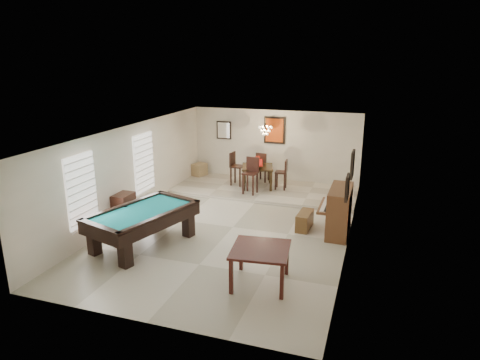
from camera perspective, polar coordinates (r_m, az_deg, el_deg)
The scene contains 26 objects.
ground_plane at distance 11.53m, azimuth -0.94°, elevation -6.34°, with size 6.00×9.00×0.02m, color beige.
wall_back at distance 15.29m, azimuth 4.62°, elevation 4.44°, with size 6.00×0.04×2.60m, color silver.
wall_front at distance 7.28m, azimuth -12.94°, elevation -9.62°, with size 6.00×0.04×2.60m, color silver.
wall_left at distance 12.38m, azimuth -14.20°, elevation 1.15°, with size 0.04×9.00×2.60m, color silver.
wall_right at distance 10.53m, azimuth 14.63°, elevation -1.53°, with size 0.04×9.00×2.60m, color silver.
ceiling at distance 10.80m, azimuth -1.01°, elevation 6.55°, with size 6.00×9.00×0.04m, color white.
dining_step at distance 14.43m, azimuth 3.32°, elevation -1.35°, with size 6.00×2.50×0.12m, color beige.
window_left_front at distance 10.63m, azimuth -20.39°, elevation -1.32°, with size 0.06×1.00×1.70m, color white.
window_left_rear at distance 12.83m, azimuth -12.70°, elevation 2.25°, with size 0.06×1.00×1.70m, color white.
pool_table at distance 10.62m, azimuth -12.78°, elevation -6.25°, with size 1.39×2.57×0.86m, color black, non-canonical shape.
square_table at distance 8.71m, azimuth 2.72°, elevation -11.39°, with size 1.12×1.12×0.77m, color #34110D, non-canonical shape.
upright_piano at distance 11.26m, azimuth 12.41°, elevation -3.96°, with size 0.81×1.45×1.21m, color brown, non-canonical shape.
piano_bench at distance 11.49m, azimuth 8.61°, elevation -5.35°, with size 0.32×0.81×0.45m, color brown.
apothecary_chest at distance 11.84m, azimuth -15.18°, elevation -3.90°, with size 0.41×0.61×0.91m, color black.
dining_table at distance 14.44m, azimuth 2.34°, elevation 0.68°, with size 1.02×1.02×0.85m, color black, non-canonical shape.
flower_vase at distance 14.30m, azimuth 2.36°, elevation 2.80°, with size 0.15×0.15×0.25m, color red, non-canonical shape.
dining_chair_south at distance 13.72m, azimuth 1.37°, elevation 0.54°, with size 0.43×0.43×1.17m, color black, non-canonical shape.
dining_chair_north at distance 15.12m, azimuth 3.07°, elevation 1.79°, with size 0.39×0.39×1.05m, color black, non-canonical shape.
dining_chair_west at distance 14.63m, azimuth -0.34°, elevation 1.49°, with size 0.42×0.42×1.13m, color black, non-canonical shape.
dining_chair_east at distance 14.27m, azimuth 5.48°, elevation 0.74°, with size 0.37×0.37×1.00m, color black, non-canonical shape.
corner_bench at distance 15.96m, azimuth -5.43°, elevation 1.40°, with size 0.40×0.50×0.45m, color tan.
chandelier at distance 13.88m, azimuth 3.41°, elevation 7.04°, with size 0.44×0.44×0.60m, color #FFE5B2, non-canonical shape.
back_painting at distance 15.14m, azimuth 4.64°, elevation 6.64°, with size 0.75×0.06×0.95m, color #D84C14.
back_mirror at distance 15.70m, azimuth -2.16°, elevation 6.66°, with size 0.55×0.06×0.65m, color white.
right_picture_upper at distance 10.66m, azimuth 14.76°, elevation 2.03°, with size 0.06×0.55×0.65m, color slate.
right_picture_lower at distance 9.46m, azimuth 14.11°, elevation -0.97°, with size 0.06×0.45×0.55m, color gray.
Camera 1 is at (3.53, -10.04, 4.43)m, focal length 32.00 mm.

